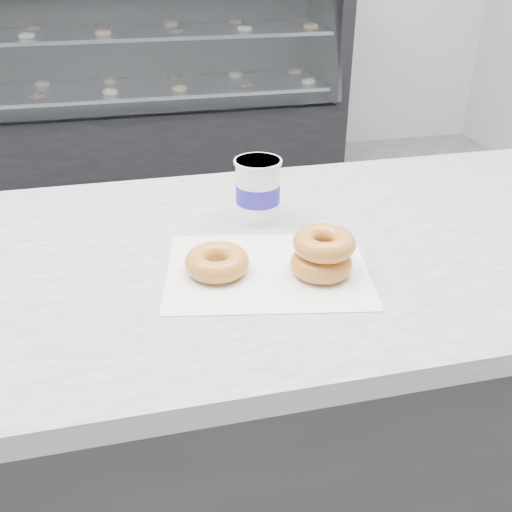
{
  "coord_description": "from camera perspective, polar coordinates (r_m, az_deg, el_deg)",
  "views": [
    {
      "loc": [
        -0.13,
        -1.5,
        1.4
      ],
      "look_at": [
        0.06,
        -0.69,
        0.93
      ],
      "focal_mm": 40.0,
      "sensor_mm": 36.0,
      "label": 1
    }
  ],
  "objects": [
    {
      "name": "donut_stack",
      "position": [
        0.95,
        6.67,
        0.27
      ],
      "size": [
        0.15,
        0.15,
        0.07
      ],
      "color": "orange",
      "rests_on": "wax_paper"
    },
    {
      "name": "display_case",
      "position": [
        3.73,
        -11.01,
        14.86
      ],
      "size": [
        2.4,
        0.74,
        1.25
      ],
      "color": "black",
      "rests_on": "ground"
    },
    {
      "name": "coffee_cup",
      "position": [
        1.12,
        0.19,
        6.67
      ],
      "size": [
        0.09,
        0.09,
        0.12
      ],
      "rotation": [
        0.0,
        0.0,
        -0.08
      ],
      "color": "white",
      "rests_on": "counter"
    },
    {
      "name": "wax_paper",
      "position": [
        0.97,
        1.15,
        -1.41
      ],
      "size": [
        0.38,
        0.32,
        0.0
      ],
      "primitive_type": "cube",
      "rotation": [
        0.0,
        0.0,
        -0.19
      ],
      "color": "white",
      "rests_on": "counter"
    },
    {
      "name": "ground",
      "position": [
        2.05,
        -6.1,
        -13.73
      ],
      "size": [
        5.0,
        5.0,
        0.0
      ],
      "primitive_type": "plane",
      "color": "gray",
      "rests_on": "ground"
    },
    {
      "name": "counter",
      "position": [
        1.31,
        -3.52,
        -16.91
      ],
      "size": [
        3.06,
        0.76,
        0.9
      ],
      "color": "#333335",
      "rests_on": "ground"
    },
    {
      "name": "donut_single",
      "position": [
        0.96,
        -3.91,
        -0.6
      ],
      "size": [
        0.11,
        0.11,
        0.04
      ],
      "primitive_type": "torus",
      "rotation": [
        0.0,
        0.0,
        -0.02
      ],
      "color": "orange",
      "rests_on": "wax_paper"
    }
  ]
}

